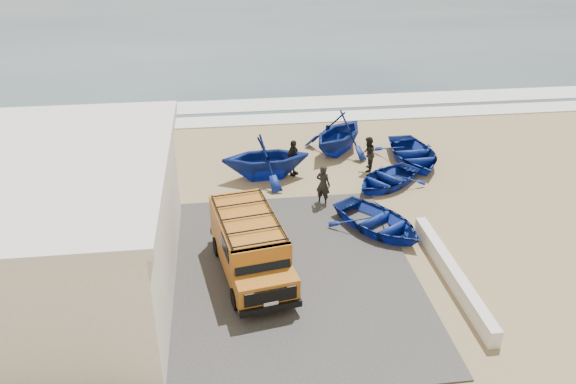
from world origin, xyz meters
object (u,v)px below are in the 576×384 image
building (25,231)px  parapet (452,274)px  fisherman_middle (368,154)px  fisherman_front (323,185)px  van (250,244)px  boat_near_left (378,222)px  fisherman_back (293,158)px  boat_near_right (387,178)px  boat_mid_left (266,157)px  boat_mid_right (413,154)px  boat_far_left (339,132)px

building → parapet: bearing=-4.6°
fisherman_middle → building: bearing=-38.5°
fisherman_front → fisherman_middle: fisherman_front is taller
building → van: 6.47m
boat_near_left → van: bearing=170.2°
fisherman_back → van: bearing=-159.6°
parapet → fisherman_front: fisherman_front is taller
van → boat_near_right: size_ratio=1.45×
boat_mid_left → fisherman_middle: bearing=-91.4°
parapet → boat_near_right: bearing=91.5°
parapet → boat_near_right: boat_near_right is taller
boat_mid_right → fisherman_back: size_ratio=2.49×
fisherman_front → fisherman_back: bearing=-37.2°
fisherman_back → boat_near_left: bearing=-115.5°
fisherman_back → boat_mid_left: bearing=135.5°
boat_far_left → parapet: bearing=-41.7°
building → boat_mid_right: bearing=28.7°
boat_near_right → boat_mid_right: size_ratio=0.84×
boat_near_right → boat_far_left: size_ratio=0.89×
fisherman_back → boat_far_left: bearing=-9.3°
building → boat_near_left: bearing=11.3°
parapet → boat_near_left: 3.52m
boat_near_left → fisherman_front: fisherman_front is taller
boat_near_left → fisherman_middle: (0.87, 4.96, 0.39)m
boat_near_right → fisherman_front: fisherman_front is taller
boat_mid_right → fisherman_back: (-5.52, -0.61, 0.38)m
building → boat_near_right: (12.33, 5.61, -1.82)m
building → fisherman_back: 11.29m
parapet → building: bearing=175.4°
boat_mid_right → boat_far_left: bearing=151.1°
boat_mid_left → van: bearing=167.4°
building → van: bearing=2.2°
parapet → boat_mid_right: bearing=79.2°
fisherman_back → parapet: bearing=-116.0°
boat_near_left → boat_mid_right: bearing=28.1°
boat_mid_right → boat_far_left: boat_far_left is taller
fisherman_front → fisherman_back: (-0.81, 2.67, -0.01)m
fisherman_middle → fisherman_back: fisherman_back is taller
boat_near_left → boat_mid_left: size_ratio=1.00×
boat_near_left → boat_mid_right: (3.12, 5.55, 0.03)m
boat_near_left → fisherman_middle: bearing=47.6°
boat_mid_right → fisherman_back: 5.57m
parapet → boat_near_left: boat_near_left is taller
building → boat_near_left: 11.39m
fisherman_front → fisherman_middle: bearing=-96.4°
fisherman_front → boat_mid_left: bearing=-15.9°
boat_far_left → fisherman_middle: size_ratio=2.39×
van → boat_mid_left: size_ratio=1.30×
van → fisherman_middle: bearing=41.6°
building → boat_far_left: (11.06, 9.33, -1.19)m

